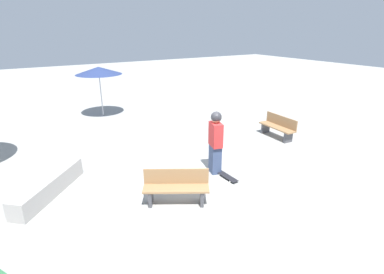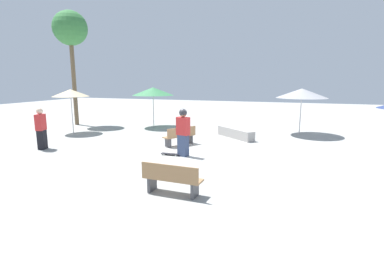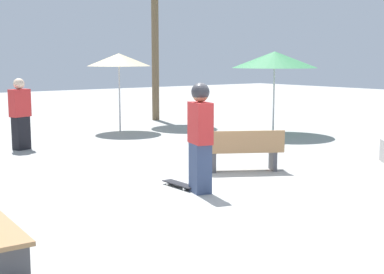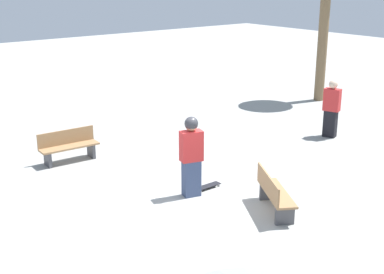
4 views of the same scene
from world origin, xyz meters
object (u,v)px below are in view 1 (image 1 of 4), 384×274
(skateboard, at_px, (227,176))
(bench_near, at_px, (278,127))
(bench_far, at_px, (176,187))
(shade_umbrella_navy, at_px, (99,71))
(skater_main, at_px, (216,141))
(concrete_ledge, at_px, (49,186))

(skateboard, bearing_deg, bench_near, 112.65)
(skateboard, height_order, bench_near, bench_near)
(skateboard, xyz_separation_m, bench_far, (-0.34, 1.85, 0.37))
(skateboard, relative_size, shade_umbrella_navy, 0.34)
(skater_main, bearing_deg, concrete_ledge, -89.88)
(skater_main, distance_m, bench_far, 2.05)
(skateboard, distance_m, bench_far, 1.91)
(shade_umbrella_navy, bearing_deg, bench_far, 175.71)
(bench_near, distance_m, bench_far, 6.00)
(skater_main, distance_m, bench_near, 4.09)
(concrete_ledge, bearing_deg, bench_near, -90.14)
(skater_main, xyz_separation_m, bench_far, (-0.85, 1.77, -0.59))
(skater_main, relative_size, skateboard, 2.33)
(concrete_ledge, bearing_deg, skateboard, -110.87)
(concrete_ledge, xyz_separation_m, shade_umbrella_navy, (6.58, -3.27, 1.94))
(skater_main, relative_size, bench_far, 1.17)
(skater_main, height_order, concrete_ledge, skater_main)
(bench_near, bearing_deg, skateboard, 116.74)
(bench_far, xyz_separation_m, shade_umbrella_navy, (8.62, -0.65, 1.76))
(skater_main, xyz_separation_m, concrete_ledge, (1.20, 4.40, -0.77))
(bench_near, xyz_separation_m, bench_far, (-2.02, 5.64, 0.00))
(skater_main, bearing_deg, bench_far, -49.14)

